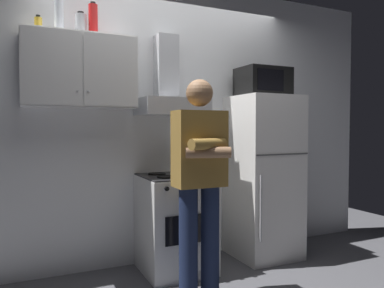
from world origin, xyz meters
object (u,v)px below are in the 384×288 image
at_px(range_hood, 170,94).
at_px(bottle_vodka_clear, 59,15).
at_px(microwave, 263,82).
at_px(stove_oven, 175,223).
at_px(bottle_canister_steel, 81,25).
at_px(bottle_soda_red, 93,20).
at_px(refrigerator, 263,176).
at_px(person_standing, 200,180).
at_px(upper_cabinet, 80,71).
at_px(bottle_spice_jar, 38,24).

height_order(range_hood, bottle_vodka_clear, bottle_vodka_clear).
bearing_deg(bottle_vodka_clear, microwave, -3.76).
bearing_deg(stove_oven, bottle_canister_steel, 168.53).
height_order(range_hood, bottle_canister_steel, bottle_canister_steel).
relative_size(bottle_soda_red, bottle_canister_steel, 1.46).
xyz_separation_m(stove_oven, bottle_soda_red, (-0.68, 0.15, 1.75)).
bearing_deg(refrigerator, person_standing, -148.77).
bearing_deg(person_standing, upper_cabinet, 135.74).
distance_m(stove_oven, microwave, 1.62).
xyz_separation_m(stove_oven, refrigerator, (0.95, 0.00, 0.37)).
height_order(range_hood, bottle_spice_jar, bottle_spice_jar).
bearing_deg(bottle_soda_red, range_hood, -1.67).
bearing_deg(microwave, person_standing, -148.00).
xyz_separation_m(bottle_spice_jar, bottle_vodka_clear, (0.16, -0.01, 0.09)).
distance_m(person_standing, bottle_spice_jar, 1.77).
distance_m(microwave, bottle_soda_red, 1.70).
distance_m(range_hood, refrigerator, 1.25).
bearing_deg(range_hood, bottle_vodka_clear, 178.96).
xyz_separation_m(person_standing, bottle_soda_red, (-0.63, 0.75, 1.29)).
distance_m(refrigerator, bottle_spice_jar, 2.44).
height_order(stove_oven, refrigerator, refrigerator).
bearing_deg(upper_cabinet, bottle_vodka_clear, 173.04).
bearing_deg(microwave, bottle_spice_jar, 176.39).
distance_m(stove_oven, person_standing, 0.77).
relative_size(microwave, person_standing, 0.29).
xyz_separation_m(upper_cabinet, range_hood, (0.80, 0.00, -0.15)).
bearing_deg(person_standing, microwave, 32.00).
height_order(bottle_spice_jar, bottle_vodka_clear, bottle_vodka_clear).
bearing_deg(range_hood, microwave, -6.46).
distance_m(microwave, bottle_spice_jar, 2.09).
bearing_deg(stove_oven, person_standing, -94.72).
height_order(person_standing, bottle_vodka_clear, bottle_vodka_clear).
distance_m(range_hood, bottle_soda_red, 0.90).
bearing_deg(bottle_soda_red, microwave, -4.47).
bearing_deg(bottle_vodka_clear, refrigerator, -4.30).
relative_size(bottle_spice_jar, bottle_canister_steel, 0.64).
distance_m(upper_cabinet, stove_oven, 1.55).
relative_size(microwave, bottle_vodka_clear, 1.59).
xyz_separation_m(bottle_soda_red, bottle_canister_steel, (-0.10, 0.01, -0.04)).
relative_size(range_hood, microwave, 1.56).
distance_m(upper_cabinet, microwave, 1.75).
xyz_separation_m(refrigerator, person_standing, (-1.00, -0.61, 0.10)).
bearing_deg(stove_oven, bottle_vodka_clear, 171.40).
bearing_deg(bottle_canister_steel, bottle_vodka_clear, -175.16).
bearing_deg(refrigerator, bottle_spice_jar, 175.88).
relative_size(person_standing, bottle_soda_red, 5.72).
relative_size(upper_cabinet, stove_oven, 1.03).
bearing_deg(stove_oven, microwave, 1.15).
bearing_deg(person_standing, bottle_spice_jar, 144.52).
height_order(stove_oven, bottle_vodka_clear, bottle_vodka_clear).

